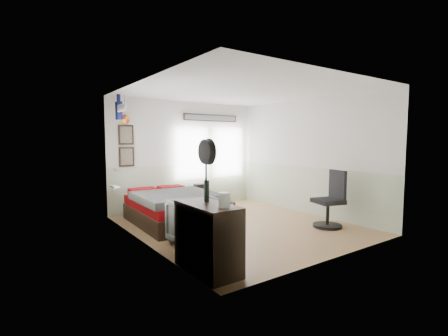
{
  "coord_description": "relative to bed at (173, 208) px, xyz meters",
  "views": [
    {
      "loc": [
        -3.96,
        -5.12,
        1.73
      ],
      "look_at": [
        -0.1,
        0.4,
        1.15
      ],
      "focal_mm": 26.0,
      "sensor_mm": 36.0,
      "label": 1
    }
  ],
  "objects": [
    {
      "name": "dresser",
      "position": [
        -0.71,
        -2.51,
        0.13
      ],
      "size": [
        0.48,
        1.0,
        0.9
      ],
      "primitive_type": "cube",
      "color": "#322018",
      "rests_on": "ground_plane"
    },
    {
      "name": "armchair",
      "position": [
        -0.29,
        -1.61,
        0.07
      ],
      "size": [
        0.83,
        0.86,
        0.78
      ],
      "primitive_type": "imported",
      "rotation": [
        0.0,
        0.0,
        0.0
      ],
      "color": "#575757",
      "rests_on": "ground_plane"
    },
    {
      "name": "wall_decor",
      "position": [
        -0.07,
        1.02,
        1.78
      ],
      "size": [
        3.55,
        1.32,
        1.44
      ],
      "color": "black",
      "rests_on": "room_shell"
    },
    {
      "name": "bed",
      "position": [
        0.0,
        0.0,
        0.0
      ],
      "size": [
        1.55,
        2.11,
        0.66
      ],
      "rotation": [
        0.0,
        0.0,
        -0.03
      ],
      "color": "#322018",
      "rests_on": "ground_plane"
    },
    {
      "name": "kettle",
      "position": [
        -0.66,
        -2.82,
        0.67
      ],
      "size": [
        0.16,
        0.14,
        0.19
      ],
      "rotation": [
        0.0,
        0.0,
        0.1
      ],
      "color": "silver",
      "rests_on": "dresser"
    },
    {
      "name": "task_chair",
      "position": [
        2.46,
        -2.06,
        0.14
      ],
      "size": [
        0.62,
        0.62,
        1.14
      ],
      "rotation": [
        0.0,
        0.0,
        -0.27
      ],
      "color": "black",
      "rests_on": "ground_plane"
    },
    {
      "name": "bottle",
      "position": [
        -0.63,
        -2.35,
        0.72
      ],
      "size": [
        0.07,
        0.07,
        0.29
      ],
      "primitive_type": "cylinder",
      "color": "black",
      "rests_on": "dresser"
    },
    {
      "name": "black_bag",
      "position": [
        1.29,
        1.06,
        0.2
      ],
      "size": [
        0.3,
        0.21,
        0.16
      ],
      "primitive_type": "cube",
      "rotation": [
        0.0,
        0.0,
        -0.14
      ],
      "color": "black",
      "rests_on": "nightstand"
    },
    {
      "name": "stand_fan",
      "position": [
        -0.66,
        -2.41,
        1.24
      ],
      "size": [
        0.1,
        0.35,
        0.85
      ],
      "rotation": [
        0.0,
        0.0,
        -0.04
      ],
      "color": "black",
      "rests_on": "dresser"
    },
    {
      "name": "room_shell",
      "position": [
        0.95,
        -0.75,
        1.29
      ],
      "size": [
        4.02,
        4.52,
        2.71
      ],
      "color": "silver",
      "rests_on": "ground_plane"
    },
    {
      "name": "ground_plane",
      "position": [
        1.03,
        -0.94,
        -0.33
      ],
      "size": [
        4.0,
        4.5,
        0.01
      ],
      "primitive_type": "cube",
      "color": "olive"
    },
    {
      "name": "nightstand",
      "position": [
        1.29,
        1.06,
        -0.1
      ],
      "size": [
        0.44,
        0.35,
        0.44
      ],
      "primitive_type": "cube",
      "rotation": [
        0.0,
        0.0,
        -0.0
      ],
      "color": "#322018",
      "rests_on": "ground_plane"
    }
  ]
}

